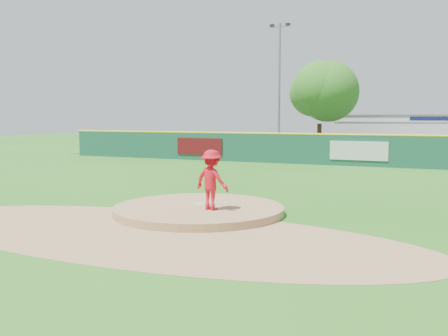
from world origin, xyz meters
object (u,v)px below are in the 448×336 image
at_px(van, 307,147).
at_px(playground_slide, 201,146).
at_px(pitcher, 212,180).
at_px(light_pole_left, 279,82).
at_px(deciduous_tree, 320,99).
at_px(pool_building_grp, 431,134).

height_order(van, playground_slide, van).
relative_size(pitcher, light_pole_left, 0.17).
xyz_separation_m(deciduous_tree, light_pole_left, (-4.00, 2.00, 1.50)).
relative_size(pitcher, pool_building_grp, 0.12).
bearing_deg(pool_building_grp, van, -140.58).
bearing_deg(pitcher, van, -67.42).
relative_size(pitcher, van, 0.35).
bearing_deg(van, deciduous_tree, -92.37).
bearing_deg(playground_slide, light_pole_left, 32.87).
relative_size(van, pool_building_grp, 0.35).
height_order(van, deciduous_tree, deciduous_tree).
bearing_deg(deciduous_tree, playground_slide, -170.25).
height_order(pool_building_grp, deciduous_tree, deciduous_tree).
height_order(pitcher, van, pitcher).
relative_size(playground_slide, deciduous_tree, 0.33).
distance_m(playground_slide, light_pole_left, 8.62).
xyz_separation_m(playground_slide, deciduous_tree, (9.67, 1.66, 3.87)).
xyz_separation_m(pitcher, van, (-3.55, 25.06, -0.42)).
distance_m(van, deciduous_tree, 3.91).
height_order(pool_building_grp, playground_slide, pool_building_grp).
xyz_separation_m(pool_building_grp, deciduous_tree, (-8.00, -6.99, 2.89)).
bearing_deg(van, pool_building_grp, -72.74).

